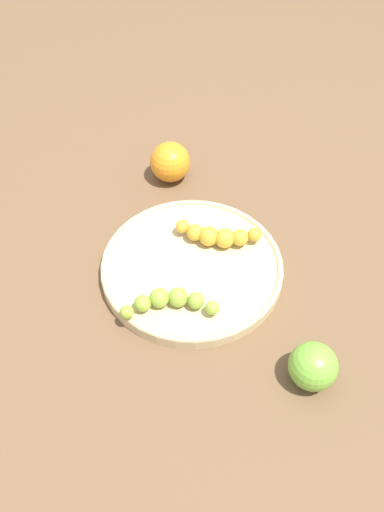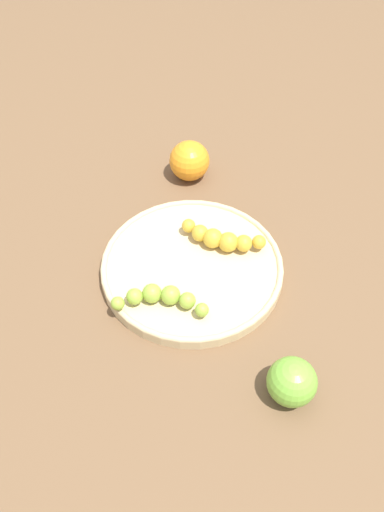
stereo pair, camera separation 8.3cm
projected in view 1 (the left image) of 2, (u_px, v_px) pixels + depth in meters
ground_plane at (192, 271)px, 0.86m from camera, size 2.40×2.40×0.00m
fruit_bowl at (192, 266)px, 0.85m from camera, size 0.30×0.30×0.02m
banana_spotted at (217, 235)px, 0.86m from camera, size 0.07×0.13×0.03m
banana_green at (169, 301)px, 0.78m from camera, size 0.09×0.12×0.03m
orange_fruit at (170, 162)px, 0.98m from camera, size 0.08×0.08×0.08m
apple_green at (313, 366)px, 0.71m from camera, size 0.07×0.07×0.07m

